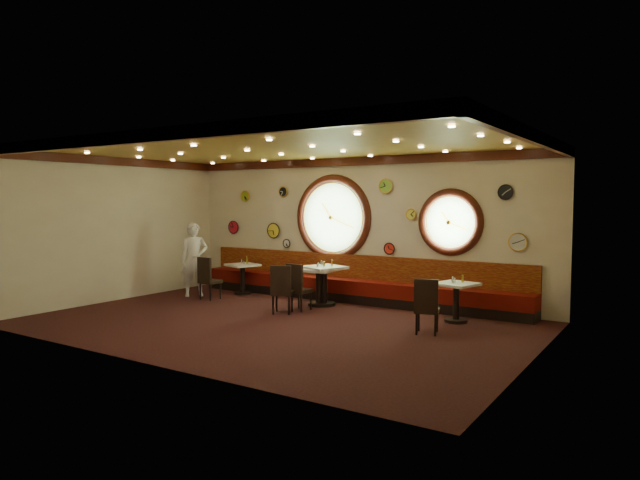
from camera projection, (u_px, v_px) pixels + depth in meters
The scene contains 50 objects.
floor at pixel (275, 324), 10.39m from camera, with size 9.00×6.00×0.00m, color black.
ceiling at pixel (274, 147), 10.17m from camera, with size 9.00×6.00×0.02m, color gold.
wall_back at pixel (356, 229), 12.79m from camera, with size 9.00×0.02×3.20m, color beige.
wall_front at pixel (141, 248), 7.76m from camera, with size 9.00×0.02×3.20m, color beige.
wall_left at pixel (114, 229), 12.71m from camera, with size 0.02×6.00×3.20m, color beige.
wall_right at pixel (535, 247), 7.84m from camera, with size 0.02×6.00×3.20m, color beige.
molding_back at pixel (355, 161), 12.64m from camera, with size 9.00×0.10×0.18m, color #3A130A.
molding_front at pixel (141, 136), 7.70m from camera, with size 9.00×0.10×0.18m, color #3A130A.
molding_left at pixel (114, 161), 12.58m from camera, with size 0.10×6.00×0.18m, color #3A130A.
molding_right at pixel (534, 137), 7.76m from camera, with size 0.10×6.00×0.18m, color #3A130A.
banquette_base at pixel (350, 297), 12.66m from camera, with size 8.00×0.55×0.20m, color black.
banquette_seat at pixel (350, 286), 12.64m from camera, with size 8.00×0.55×0.30m, color #560B07.
banquette_back at pixel (355, 267), 12.80m from camera, with size 8.00×0.10×0.55m, color #600707.
porthole_left_glass at pixel (333, 218), 13.09m from camera, with size 1.66×1.66×0.02m, color #90C878.
porthole_left_frame at pixel (333, 218), 13.08m from camera, with size 1.98×1.98×0.18m, color #3A130A.
porthole_left_ring at pixel (332, 218), 13.06m from camera, with size 1.61×1.61×0.03m, color gold.
porthole_right_glass at pixel (451, 222), 11.58m from camera, with size 1.10×1.10×0.02m, color #90C878.
porthole_right_frame at pixel (450, 222), 11.57m from camera, with size 1.38×1.38×0.18m, color #3A130A.
porthole_right_ring at pixel (450, 222), 11.54m from camera, with size 1.09×1.09×0.03m, color gold.
wall_clock_0 at pixel (518, 242), 10.84m from camera, with size 0.34×0.34×0.03m, color silver.
wall_clock_1 at pixel (287, 243), 13.81m from camera, with size 0.20×0.20×0.03m, color silver.
wall_clock_2 at pixel (274, 231), 14.01m from camera, with size 0.36×0.36×0.03m, color yellow.
wall_clock_3 at pixel (245, 196), 14.44m from camera, with size 0.26×0.26×0.03m, color #8FB424.
wall_clock_4 at pixel (234, 227), 14.71m from camera, with size 0.32×0.32×0.03m, color red.
wall_clock_5 at pixel (283, 192), 13.78m from camera, with size 0.24×0.24×0.03m, color black.
wall_clock_6 at pixel (411, 214), 12.00m from camera, with size 0.22×0.22×0.03m, color #EFF451.
wall_clock_7 at pixel (389, 249), 12.32m from camera, with size 0.24×0.24×0.03m, color red.
wall_clock_8 at pixel (386, 186), 12.28m from camera, with size 0.30×0.30×0.03m, color #86CA3F.
wall_clock_9 at pixel (506, 192), 10.91m from camera, with size 0.28×0.28×0.03m, color black.
table_a at pixel (243, 275), 13.63m from camera, with size 0.84×0.84×0.73m.
table_b at pixel (319, 282), 12.12m from camera, with size 0.76×0.76×0.80m.
table_c at pixel (324, 281), 12.15m from camera, with size 0.99×0.99×0.84m.
table_d at pixel (456, 297), 10.48m from camera, with size 0.82×0.82×0.73m.
chair_a at pixel (207, 275), 12.83m from camera, with size 0.42×0.42×0.60m.
chair_b at pixel (297, 284), 11.54m from camera, with size 0.43×0.43×0.60m.
chair_c at pixel (282, 286), 11.22m from camera, with size 0.54×0.54×0.60m.
chair_d at pixel (427, 303), 9.50m from camera, with size 0.49×0.49×0.59m.
condiment_a_salt at pixel (242, 261), 13.72m from camera, with size 0.04×0.04×0.11m, color silver.
condiment_b_salt at pixel (318, 265), 12.22m from camera, with size 0.04×0.04×0.11m, color silver.
condiment_c_salt at pixel (322, 263), 12.26m from camera, with size 0.04×0.04×0.11m, color silver.
condiment_d_salt at pixel (453, 279), 10.49m from camera, with size 0.04×0.04×0.11m, color silver.
condiment_a_pepper at pixel (244, 262), 13.55m from camera, with size 0.03×0.03×0.09m, color silver.
condiment_b_pepper at pixel (317, 267), 12.02m from camera, with size 0.03×0.03×0.09m, color silver.
condiment_c_pepper at pixel (325, 264), 12.16m from camera, with size 0.04×0.04×0.10m, color silver.
condiment_d_pepper at pixel (455, 280), 10.45m from camera, with size 0.03×0.03×0.10m, color silver.
condiment_a_bottle at pixel (247, 260), 13.69m from camera, with size 0.05×0.05×0.17m, color gold.
condiment_b_bottle at pixel (324, 265), 12.09m from camera, with size 0.04×0.04×0.14m, color gold.
condiment_c_bottle at pixel (332, 263), 12.12m from camera, with size 0.04×0.04×0.14m, color gold.
condiment_d_bottle at pixel (463, 279), 10.51m from camera, with size 0.04×0.04×0.14m, color yellow.
waiter at pixel (194, 259), 13.33m from camera, with size 0.63×0.41×1.72m, color white.
Camera 1 is at (6.25, -8.17, 2.25)m, focal length 32.00 mm.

